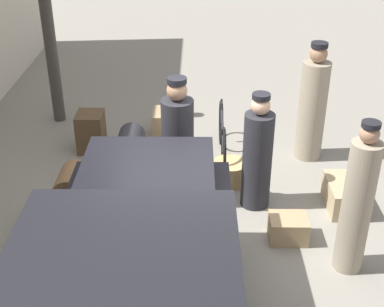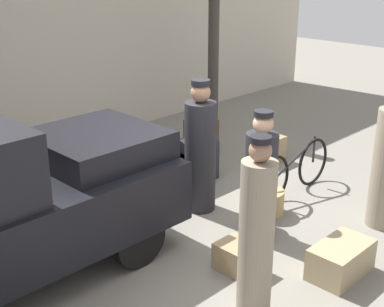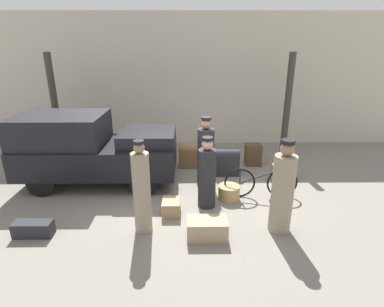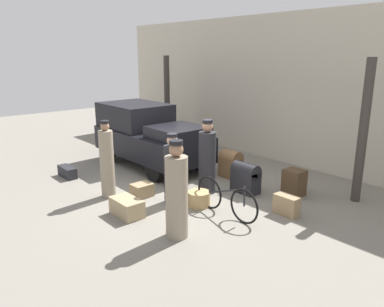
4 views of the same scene
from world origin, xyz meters
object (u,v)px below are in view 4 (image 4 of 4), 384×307
(wicker_basket, at_px, (199,199))
(suitcase_tan_flat, at_px, (142,190))
(porter_standing_middle, at_px, (173,172))
(trunk_barrel_dark, at_px, (246,177))
(trunk_umber_medium, at_px, (67,172))
(truck, at_px, (148,134))
(conductor_in_dark_uniform, at_px, (107,162))
(trunk_large_brown, at_px, (127,207))
(suitcase_small_leather, at_px, (294,183))
(trunk_wicker_pale, at_px, (231,163))
(suitcase_black_upright, at_px, (286,205))
(bicycle, at_px, (226,199))
(porter_lifting_near_truck, at_px, (207,160))
(porter_carrying_trunk, at_px, (177,194))

(wicker_basket, height_order, suitcase_tan_flat, wicker_basket)
(wicker_basket, relative_size, porter_standing_middle, 0.31)
(wicker_basket, relative_size, trunk_barrel_dark, 0.67)
(trunk_umber_medium, bearing_deg, wicker_basket, 19.96)
(truck, relative_size, conductor_in_dark_uniform, 2.12)
(wicker_basket, distance_m, trunk_large_brown, 1.62)
(suitcase_small_leather, bearing_deg, porter_standing_middle, -121.87)
(truck, bearing_deg, trunk_barrel_dark, 7.28)
(trunk_umber_medium, relative_size, suitcase_tan_flat, 1.54)
(trunk_umber_medium, xyz_separation_m, trunk_barrel_dark, (4.01, 2.86, 0.25))
(conductor_in_dark_uniform, distance_m, trunk_wicker_pale, 3.44)
(trunk_umber_medium, distance_m, suitcase_black_upright, 6.02)
(bicycle, height_order, trunk_barrel_dark, bicycle)
(wicker_basket, relative_size, suitcase_small_leather, 0.79)
(bicycle, xyz_separation_m, trunk_barrel_dark, (-0.65, 1.36, 0.02))
(bicycle, bearing_deg, wicker_basket, -173.85)
(bicycle, xyz_separation_m, conductor_in_dark_uniform, (-2.59, -1.35, 0.48))
(wicker_basket, xyz_separation_m, porter_lifting_near_truck, (-0.52, 0.73, 0.66))
(suitcase_small_leather, bearing_deg, truck, -164.99)
(wicker_basket, xyz_separation_m, trunk_barrel_dark, (0.11, 1.44, 0.23))
(bicycle, relative_size, suitcase_black_upright, 3.24)
(porter_carrying_trunk, bearing_deg, suitcase_small_leather, 86.92)
(trunk_umber_medium, distance_m, trunk_barrel_dark, 4.93)
(bicycle, height_order, porter_carrying_trunk, porter_carrying_trunk)
(porter_standing_middle, distance_m, porter_carrying_trunk, 1.67)
(suitcase_black_upright, bearing_deg, bicycle, -128.66)
(suitcase_black_upright, bearing_deg, truck, -178.80)
(conductor_in_dark_uniform, xyz_separation_m, trunk_wicker_pale, (0.87, 3.30, -0.47))
(porter_carrying_trunk, xyz_separation_m, porter_lifting_near_truck, (-1.34, 2.01, -0.02))
(porter_standing_middle, xyz_separation_m, trunk_umber_medium, (-3.35, -1.10, -0.59))
(suitcase_black_upright, distance_m, trunk_barrel_dark, 1.51)
(suitcase_black_upright, relative_size, trunk_large_brown, 0.71)
(porter_standing_middle, relative_size, suitcase_black_upright, 3.01)
(suitcase_small_leather, bearing_deg, trunk_large_brown, -113.62)
(wicker_basket, relative_size, porter_lifting_near_truck, 0.28)
(suitcase_small_leather, distance_m, suitcase_tan_flat, 3.67)
(porter_carrying_trunk, relative_size, suitcase_black_upright, 3.44)
(bicycle, relative_size, porter_lifting_near_truck, 0.96)
(wicker_basket, bearing_deg, suitcase_tan_flat, -153.86)
(truck, xyz_separation_m, trunk_barrel_dark, (3.54, 0.45, -0.58))
(suitcase_small_leather, height_order, trunk_umber_medium, suitcase_small_leather)
(trunk_barrel_dark, bearing_deg, trunk_umber_medium, -144.53)
(wicker_basket, distance_m, porter_standing_middle, 0.85)
(trunk_umber_medium, bearing_deg, trunk_barrel_dark, 35.47)
(porter_lifting_near_truck, distance_m, suitcase_black_upright, 2.21)
(conductor_in_dark_uniform, height_order, trunk_wicker_pale, conductor_in_dark_uniform)
(conductor_in_dark_uniform, bearing_deg, porter_lifting_near_truck, 56.66)
(conductor_in_dark_uniform, xyz_separation_m, trunk_umber_medium, (-2.07, -0.15, -0.71))
(suitcase_small_leather, bearing_deg, wicker_basket, -114.72)
(trunk_wicker_pale, height_order, trunk_large_brown, trunk_wicker_pale)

